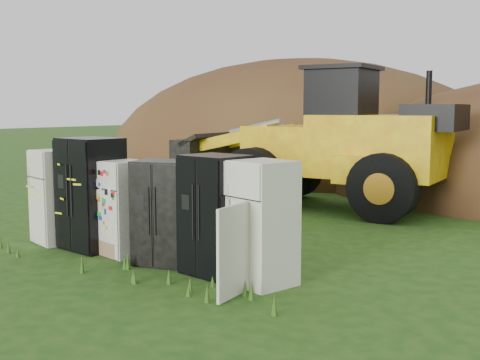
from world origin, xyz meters
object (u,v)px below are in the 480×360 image
object	(u,v)px
fridge_black_side	(91,194)
fridge_black_right	(216,215)
fridge_dark_mid	(163,212)
wheel_loader	(308,137)
fridge_open_door	(263,223)
fridge_leftmost	(57,196)
fridge_sticker	(124,208)

from	to	relation	value
fridge_black_side	fridge_black_right	xyz separation A→B (m)	(2.82, 0.01, -0.09)
fridge_dark_mid	wheel_loader	xyz separation A→B (m)	(-0.99, 6.48, 0.93)
fridge_black_side	fridge_open_door	distance (m)	3.71
fridge_black_side	fridge_open_door	bearing A→B (deg)	4.45
wheel_loader	fridge_leftmost	bearing A→B (deg)	-108.98
wheel_loader	fridge_open_door	bearing A→B (deg)	-70.04
fridge_open_door	fridge_leftmost	bearing A→B (deg)	-165.37
fridge_sticker	wheel_loader	distance (m)	6.50
fridge_sticker	fridge_black_right	bearing A→B (deg)	9.96
fridge_black_right	fridge_leftmost	bearing A→B (deg)	-172.91
fridge_dark_mid	fridge_open_door	world-z (taller)	fridge_open_door
fridge_open_door	fridge_sticker	bearing A→B (deg)	-166.72
fridge_black_right	fridge_open_door	xyz separation A→B (m)	(0.89, -0.05, -0.02)
fridge_sticker	fridge_open_door	xyz separation A→B (m)	(2.90, -0.07, 0.08)
fridge_black_side	fridge_sticker	distance (m)	0.83
fridge_dark_mid	wheel_loader	bearing A→B (deg)	82.89
fridge_leftmost	fridge_black_right	size ratio (longest dim) A/B	0.96
fridge_open_door	wheel_loader	world-z (taller)	wheel_loader
fridge_leftmost	fridge_sticker	size ratio (longest dim) A/B	1.07
fridge_black_side	fridge_dark_mid	xyz separation A→B (m)	(1.77, -0.02, -0.15)
fridge_sticker	wheel_loader	world-z (taller)	wheel_loader
fridge_sticker	fridge_black_right	distance (m)	2.02
fridge_leftmost	fridge_black_side	distance (m)	0.94
fridge_open_door	wheel_loader	size ratio (longest dim) A/B	0.24
fridge_leftmost	fridge_black_side	bearing A→B (deg)	16.36
fridge_dark_mid	fridge_black_right	distance (m)	1.05
fridge_black_right	fridge_dark_mid	bearing A→B (deg)	-172.00
fridge_sticker	fridge_open_door	distance (m)	2.91
fridge_black_right	wheel_loader	xyz separation A→B (m)	(-2.04, 6.45, 0.86)
wheel_loader	fridge_sticker	bearing A→B (deg)	-94.05
fridge_sticker	fridge_black_right	size ratio (longest dim) A/B	0.89
fridge_leftmost	fridge_open_door	world-z (taller)	fridge_open_door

